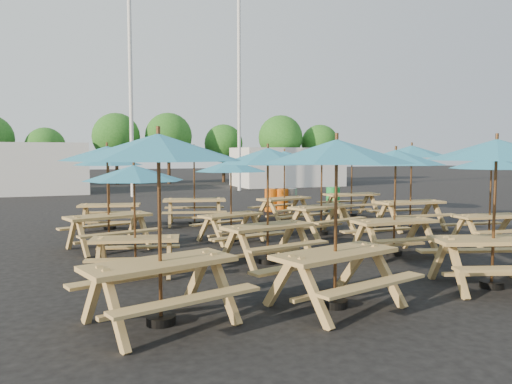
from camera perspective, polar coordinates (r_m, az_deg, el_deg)
name	(u,v)px	position (r m, az deg, el deg)	size (l,w,h in m)	color
ground	(276,237)	(13.41, 2.31, -5.16)	(120.00, 120.00, 0.00)	black
picnic_unit_0	(159,158)	(6.52, -11.08, 3.80)	(2.81, 2.81, 2.52)	#A9864B
picnic_unit_1	(134,179)	(9.39, -13.78, 1.43)	(2.21, 2.21, 2.04)	#A9864B
picnic_unit_2	(107,159)	(12.01, -16.64, 3.59)	(2.73, 2.73, 2.42)	#A9864B
picnic_unit_3	(109,164)	(15.20, -16.51, 3.07)	(2.38, 2.38, 2.22)	#A9864B
picnic_unit_4	(336,161)	(7.23, 9.18, 3.51)	(2.73, 2.73, 2.46)	#A9864B
picnic_unit_5	(268,163)	(10.03, 1.36, 3.37)	(2.55, 2.55, 2.37)	#A9864B
picnic_unit_6	(231,170)	(12.62, -2.89, 2.48)	(2.38, 2.38, 2.09)	#A9864B
picnic_unit_7	(194,157)	(15.59, -7.10, 3.96)	(2.66, 2.66, 2.44)	#A9864B
picnic_unit_8	(496,158)	(9.08, 25.77, 3.49)	(2.80, 2.80, 2.50)	#A9864B
picnic_unit_9	(396,163)	(11.27, 15.67, 3.17)	(2.16, 2.16, 2.34)	#A9864B
picnic_unit_10	(322,160)	(13.73, 7.53, 3.70)	(2.69, 2.69, 2.39)	#A9864B
picnic_unit_11	(284,160)	(16.33, 3.27, 3.65)	(2.66, 2.66, 2.33)	#A9864B
picnic_unit_13	(491,167)	(13.38, 25.31, 2.55)	(2.18, 2.18, 2.19)	#A9864B
picnic_unit_14	(412,156)	(15.27, 17.36, 3.93)	(2.35, 2.35, 2.49)	#A9864B
picnic_unit_15	(352,157)	(17.91, 10.91, 3.93)	(2.23, 2.23, 2.43)	#A9864B
waste_bin_0	(272,200)	(19.18, 1.82, -0.93)	(0.55, 0.55, 0.88)	#C7530B
waste_bin_1	(281,200)	(19.21, 2.91, -0.92)	(0.55, 0.55, 0.88)	#C7530B
waste_bin_2	(290,200)	(19.42, 3.88, -0.87)	(0.55, 0.55, 0.88)	gray
waste_bin_3	(333,198)	(20.27, 8.79, -0.69)	(0.55, 0.55, 0.88)	green
mast_0	(131,79)	(26.61, -14.14, 12.46)	(0.20, 0.20, 12.00)	silver
mast_1	(239,89)	(30.02, -1.94, 11.66)	(0.20, 0.20, 12.00)	silver
event_tent_0	(10,169)	(30.28, -26.26, 2.42)	(8.00, 4.00, 2.80)	silver
event_tent_1	(287,167)	(34.26, 3.57, 2.89)	(7.00, 4.00, 2.60)	silver
tree_2	(45,147)	(35.82, -22.93, 4.73)	(2.59, 2.59, 3.93)	#382314
tree_3	(116,137)	(37.04, -15.69, 6.11)	(3.36, 3.36, 5.09)	#382314
tree_4	(169,136)	(37.11, -9.97, 6.28)	(3.41, 3.41, 5.17)	#382314
tree_5	(224,144)	(38.57, -3.73, 5.55)	(2.94, 2.94, 4.45)	#382314
tree_6	(281,138)	(38.32, 2.83, 6.24)	(3.38, 3.38, 5.13)	#382314
tree_7	(320,144)	(39.82, 7.30, 5.51)	(2.95, 2.95, 4.48)	#382314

